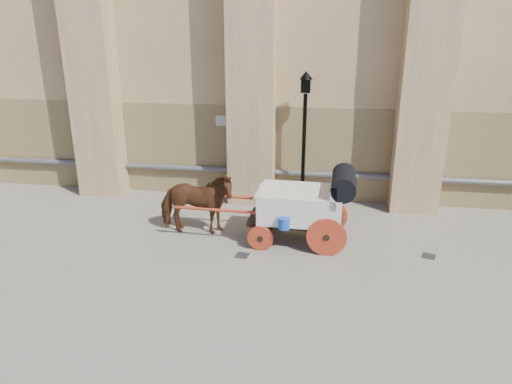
# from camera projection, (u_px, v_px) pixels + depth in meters

# --- Properties ---
(ground) EXTENTS (90.00, 90.00, 0.00)m
(ground) POSITION_uv_depth(u_px,v_px,m) (268.00, 253.00, 12.65)
(ground) COLOR #70695C
(ground) RESTS_ON ground
(horse) EXTENTS (2.14, 1.08, 1.76)m
(horse) POSITION_uv_depth(u_px,v_px,m) (196.00, 204.00, 13.48)
(horse) COLOR brown
(horse) RESTS_ON ground
(carriage) EXTENTS (4.69, 1.68, 2.04)m
(carriage) POSITION_uv_depth(u_px,v_px,m) (307.00, 203.00, 12.90)
(carriage) COLOR black
(carriage) RESTS_ON ground
(street_lamp) EXTENTS (0.39, 0.39, 4.15)m
(street_lamp) POSITION_uv_depth(u_px,v_px,m) (304.00, 137.00, 14.96)
(street_lamp) COLOR black
(street_lamp) RESTS_ON ground
(drain_grate_near) EXTENTS (0.36, 0.36, 0.01)m
(drain_grate_near) POSITION_uv_depth(u_px,v_px,m) (242.00, 255.00, 12.54)
(drain_grate_near) COLOR black
(drain_grate_near) RESTS_ON ground
(drain_grate_far) EXTENTS (0.40, 0.40, 0.01)m
(drain_grate_far) POSITION_uv_depth(u_px,v_px,m) (429.00, 256.00, 12.50)
(drain_grate_far) COLOR black
(drain_grate_far) RESTS_ON ground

